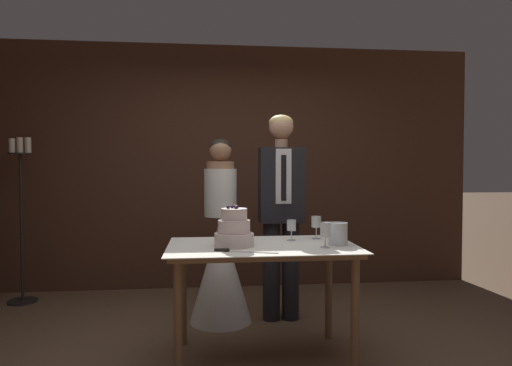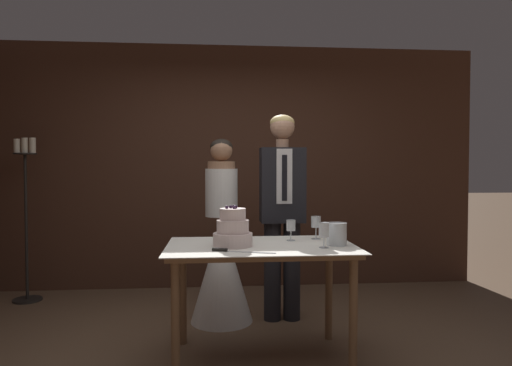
% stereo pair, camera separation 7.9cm
% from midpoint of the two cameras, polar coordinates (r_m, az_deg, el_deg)
% --- Properties ---
extents(ground_plane, '(40.00, 40.00, 0.00)m').
position_cam_midpoint_polar(ground_plane, '(3.33, -1.12, -21.89)').
color(ground_plane, brown).
extents(wall_back, '(5.58, 0.12, 2.71)m').
position_cam_midpoint_polar(wall_back, '(5.18, -2.71, 2.03)').
color(wall_back, '#472B1E').
rests_on(wall_back, ground_plane).
extents(cake_table, '(1.31, 0.82, 0.80)m').
position_cam_midpoint_polar(cake_table, '(3.23, 1.33, -9.47)').
color(cake_table, brown).
rests_on(cake_table, ground_plane).
extents(tiered_cake, '(0.27, 0.27, 0.28)m').
position_cam_midpoint_polar(tiered_cake, '(3.16, -2.21, -5.94)').
color(tiered_cake, beige).
rests_on(tiered_cake, cake_table).
extents(cake_knife, '(0.41, 0.14, 0.02)m').
position_cam_midpoint_polar(cake_knife, '(2.96, -2.35, -8.44)').
color(cake_knife, silver).
rests_on(cake_knife, cake_table).
extents(wine_glass_near, '(0.07, 0.07, 0.17)m').
position_cam_midpoint_polar(wine_glass_near, '(3.12, 9.20, -5.96)').
color(wine_glass_near, silver).
rests_on(wine_glass_near, cake_table).
extents(wine_glass_middle, '(0.07, 0.07, 0.15)m').
position_cam_midpoint_polar(wine_glass_middle, '(3.39, 5.05, -5.38)').
color(wine_glass_middle, silver).
rests_on(wine_glass_middle, cake_table).
extents(wine_glass_far, '(0.07, 0.07, 0.17)m').
position_cam_midpoint_polar(wine_glass_far, '(3.49, 8.16, -4.98)').
color(wine_glass_far, silver).
rests_on(wine_glass_far, cake_table).
extents(hurricane_candle, '(0.14, 0.14, 0.16)m').
position_cam_midpoint_polar(hurricane_candle, '(3.25, 10.74, -6.34)').
color(hurricane_candle, silver).
rests_on(hurricane_candle, cake_table).
extents(bride, '(0.54, 0.54, 1.59)m').
position_cam_midpoint_polar(bride, '(4.03, -3.75, -9.01)').
color(bride, white).
rests_on(bride, ground_plane).
extents(groom, '(0.38, 0.25, 1.81)m').
position_cam_midpoint_polar(groom, '(4.01, 3.86, -2.79)').
color(groom, black).
rests_on(groom, ground_plane).
extents(candle_stand, '(0.28, 0.28, 1.64)m').
position_cam_midpoint_polar(candle_stand, '(5.12, -26.41, -3.60)').
color(candle_stand, black).
rests_on(candle_stand, ground_plane).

